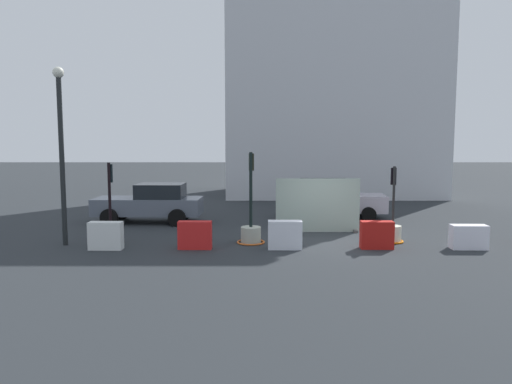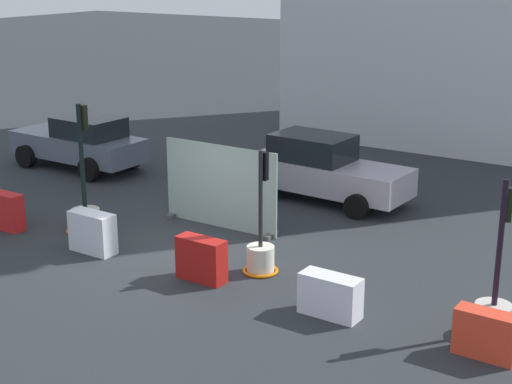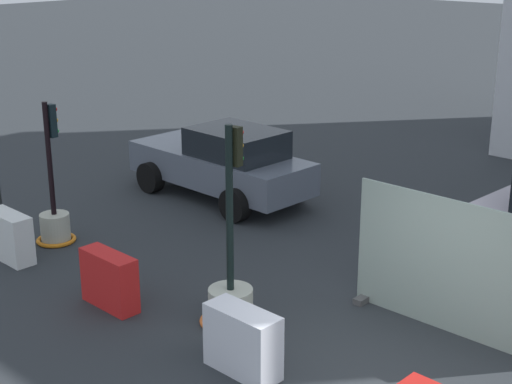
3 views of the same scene
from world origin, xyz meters
name	(u,v)px [view 1 (image 1 of 3)]	position (x,y,z in m)	size (l,w,h in m)	color
ground_plane	(326,242)	(0.00, 0.00, 0.00)	(120.00, 120.00, 0.00)	#282C30
traffic_light_0	(111,229)	(-7.34, -0.08, 0.47)	(0.75, 0.75, 2.73)	#B0B19F
traffic_light_1	(251,229)	(-2.56, -0.15, 0.48)	(0.95, 0.95, 3.08)	#AEB2A1
traffic_light_2	(393,229)	(2.28, -0.02, 0.45)	(0.75, 0.75, 2.60)	silver
construction_barrier_0	(106,236)	(-7.19, -1.12, 0.44)	(1.07, 0.41, 0.89)	silver
construction_barrier_1	(196,235)	(-4.35, -1.05, 0.45)	(1.08, 0.39, 0.90)	red
construction_barrier_2	(286,235)	(-1.46, -1.05, 0.46)	(1.09, 0.47, 0.91)	silver
construction_barrier_3	(377,235)	(1.49, -1.01, 0.45)	(1.05, 0.42, 0.89)	#AE1813
construction_barrier_4	(469,237)	(4.43, -1.05, 0.39)	(1.14, 0.49, 0.78)	white
car_silver_hatchback	(332,199)	(0.97, 5.17, 0.85)	(4.58, 2.21, 1.74)	#B6ABB8
car_grey_saloon	(152,203)	(-6.83, 3.98, 0.83)	(4.52, 2.14, 1.65)	slate
building_main_facade	(332,63)	(2.38, 14.97, 8.29)	(13.55, 7.43, 16.53)	silver
street_lamp_post	(62,141)	(-8.75, -0.46, 3.45)	(0.36, 0.36, 5.82)	black
site_fence_panel	(318,207)	(-0.05, 1.85, 0.96)	(3.17, 0.50, 2.04)	#91A69A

